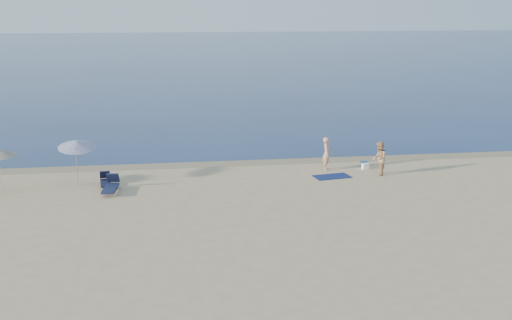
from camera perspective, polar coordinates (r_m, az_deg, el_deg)
The scene contains 10 objects.
sea at distance 117.21m, azimuth -5.82°, elevation 9.40°, with size 240.00×160.00×0.01m, color #0C1D48.
wet_sand_strip at distance 37.62m, azimuth -0.46°, elevation -0.23°, with size 240.00×1.60×0.00m, color #847254.
person_left at distance 36.03m, azimuth 6.30°, elevation 0.58°, with size 0.68×0.45×1.87m, color tan.
person_right at distance 35.37m, azimuth 10.91°, elevation 0.13°, with size 0.90×0.70×1.85m, color tan.
beach_towel at distance 34.82m, azimuth 6.75°, elevation -1.47°, with size 1.92×1.07×0.03m, color #0E1948.
white_bag at distance 36.71m, azimuth 9.69°, elevation -0.54°, with size 0.36×0.31×0.31m, color white.
blue_cooler at distance 37.27m, azimuth 9.61°, elevation -0.33°, with size 0.42×0.30×0.30m, color #1E5DA3.
umbrella_near at distance 33.93m, azimuth -15.66°, elevation 1.36°, with size 2.11×2.13×2.51m.
lounger_left at distance 33.68m, azimuth -13.24°, elevation -1.87°, with size 0.69×1.61×0.69m.
lounger_right at distance 32.55m, azimuth -12.78°, elevation -2.30°, with size 0.80×1.93×0.83m.
Camera 1 is at (-4.87, -16.74, 9.24)m, focal length 45.00 mm.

